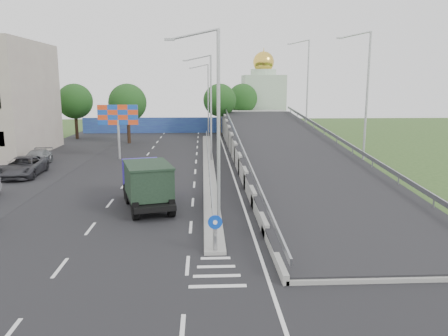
{
  "coord_description": "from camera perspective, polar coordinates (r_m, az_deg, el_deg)",
  "views": [
    {
      "loc": [
        -0.5,
        -16.34,
        7.56
      ],
      "look_at": [
        0.84,
        11.34,
        2.2
      ],
      "focal_mm": 35.0,
      "sensor_mm": 36.0,
      "label": 1
    }
  ],
  "objects": [
    {
      "name": "tree_median_far",
      "position": [
        64.43,
        -0.56,
        8.83
      ],
      "size": [
        4.8,
        4.8,
        7.6
      ],
      "color": "black",
      "rests_on": "ground"
    },
    {
      "name": "dump_truck",
      "position": [
        27.45,
        -10.1,
        -1.79
      ],
      "size": [
        3.99,
        6.91,
        2.88
      ],
      "rotation": [
        0.0,
        0.0,
        0.27
      ],
      "color": "black",
      "rests_on": "ground"
    },
    {
      "name": "blue_wall",
      "position": [
        68.73,
        -5.72,
        5.59
      ],
      "size": [
        30.0,
        0.5,
        2.4
      ],
      "primitive_type": "cube",
      "color": "#293396",
      "rests_on": "ground"
    },
    {
      "name": "median",
      "position": [
        41.03,
        -2.04,
        0.47
      ],
      "size": [
        1.0,
        44.0,
        0.2
      ],
      "primitive_type": "cube",
      "color": "gray",
      "rests_on": "ground"
    },
    {
      "name": "tree_left_mid",
      "position": [
        57.19,
        -12.48,
        8.31
      ],
      "size": [
        4.8,
        4.8,
        7.6
      ],
      "color": "black",
      "rests_on": "ground"
    },
    {
      "name": "parked_car_d",
      "position": [
        44.46,
        -23.24,
        1.2
      ],
      "size": [
        2.35,
        5.09,
        1.44
      ],
      "primitive_type": "imported",
      "rotation": [
        0.0,
        0.0,
        0.07
      ],
      "color": "gray",
      "rests_on": "ground"
    },
    {
      "name": "road_surface",
      "position": [
        37.2,
        -6.57,
        -0.85
      ],
      "size": [
        26.0,
        90.0,
        0.04
      ],
      "primitive_type": "cube",
      "color": "black",
      "rests_on": "ground"
    },
    {
      "name": "tree_left_far",
      "position": [
        63.83,
        -18.89,
        8.23
      ],
      "size": [
        4.8,
        4.8,
        7.6
      ],
      "color": "black",
      "rests_on": "ground"
    },
    {
      "name": "parked_car_c",
      "position": [
        39.74,
        -24.71,
        0.16
      ],
      "size": [
        3.03,
        5.98,
        1.62
      ],
      "primitive_type": "imported",
      "rotation": [
        0.0,
        0.0,
        0.06
      ],
      "color": "#343439",
      "rests_on": "ground"
    },
    {
      "name": "ground",
      "position": [
        18.01,
        -0.95,
        -13.87
      ],
      "size": [
        160.0,
        160.0,
        0.0
      ],
      "primitive_type": "plane",
      "color": "#2D4C1E",
      "rests_on": "ground"
    },
    {
      "name": "overpass_ramp",
      "position": [
        41.54,
        8.36,
        2.79
      ],
      "size": [
        10.0,
        50.0,
        3.5
      ],
      "color": "gray",
      "rests_on": "ground"
    },
    {
      "name": "church",
      "position": [
        77.09,
        5.11,
        9.23
      ],
      "size": [
        7.0,
        7.0,
        13.8
      ],
      "color": "#B2CCAD",
      "rests_on": "ground"
    },
    {
      "name": "tree_ramp_far",
      "position": [
        71.68,
        2.45,
        9.04
      ],
      "size": [
        4.8,
        4.8,
        7.6
      ],
      "color": "black",
      "rests_on": "ground"
    },
    {
      "name": "median_guardrail",
      "position": [
        40.92,
        -2.04,
        1.36
      ],
      "size": [
        0.09,
        44.0,
        0.71
      ],
      "color": "gray",
      "rests_on": "median"
    },
    {
      "name": "lamp_post_far",
      "position": [
        62.37,
        -2.25,
        9.33
      ],
      "size": [
        2.74,
        0.18,
        10.08
      ],
      "color": "#B2B5B7",
      "rests_on": "median"
    },
    {
      "name": "sign_bollard",
      "position": [
        19.64,
        -1.17,
        -8.47
      ],
      "size": [
        0.64,
        0.23,
        1.67
      ],
      "color": "black",
      "rests_on": "median"
    },
    {
      "name": "lamp_post_mid",
      "position": [
        42.38,
        -1.98,
        8.57
      ],
      "size": [
        2.74,
        0.18,
        10.08
      ],
      "color": "#B2B5B7",
      "rests_on": "median"
    },
    {
      "name": "parking_strip",
      "position": [
        40.22,
        -25.39,
        -0.96
      ],
      "size": [
        8.0,
        90.0,
        0.05
      ],
      "primitive_type": "cube",
      "color": "black",
      "rests_on": "ground"
    },
    {
      "name": "billboard",
      "position": [
        45.27,
        -13.68,
        6.37
      ],
      "size": [
        4.0,
        0.24,
        5.5
      ],
      "color": "#B2B5B7",
      "rests_on": "ground"
    },
    {
      "name": "lamp_post_near",
      "position": [
        22.42,
        -1.22,
        6.46
      ],
      "size": [
        2.74,
        0.18,
        10.08
      ],
      "color": "#B2B5B7",
      "rests_on": "median"
    }
  ]
}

